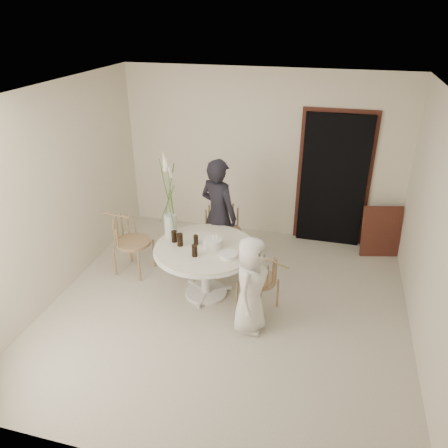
% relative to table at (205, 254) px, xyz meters
% --- Properties ---
extents(ground, '(4.50, 4.50, 0.00)m').
position_rel_table_xyz_m(ground, '(0.35, -0.25, -0.62)').
color(ground, beige).
rests_on(ground, ground).
extents(room_shell, '(4.50, 4.50, 4.50)m').
position_rel_table_xyz_m(room_shell, '(0.35, -0.25, 1.00)').
color(room_shell, white).
rests_on(room_shell, ground).
extents(doorway, '(1.00, 0.10, 2.10)m').
position_rel_table_xyz_m(doorway, '(1.50, 1.94, 0.43)').
color(doorway, black).
rests_on(doorway, ground).
extents(door_trim, '(1.12, 0.03, 2.22)m').
position_rel_table_xyz_m(door_trim, '(1.50, 1.98, 0.49)').
color(door_trim, '#572B1D').
rests_on(door_trim, ground).
extents(table, '(1.33, 1.33, 0.73)m').
position_rel_table_xyz_m(table, '(0.00, 0.00, 0.00)').
color(table, white).
rests_on(table, ground).
extents(picture_frame, '(0.62, 0.32, 0.79)m').
position_rel_table_xyz_m(picture_frame, '(2.30, 1.70, -0.22)').
color(picture_frame, '#572B1D').
rests_on(picture_frame, ground).
extents(chair_far, '(0.67, 0.69, 0.95)m').
position_rel_table_xyz_m(chair_far, '(-0.04, 0.96, -0.00)').
color(chair_far, tan).
rests_on(chair_far, ground).
extents(chair_right, '(0.59, 0.58, 0.80)m').
position_rel_table_xyz_m(chair_right, '(0.82, -0.18, -0.10)').
color(chair_right, tan).
rests_on(chair_right, ground).
extents(chair_left, '(0.56, 0.53, 0.88)m').
position_rel_table_xyz_m(chair_left, '(-1.29, 0.30, -0.05)').
color(chair_left, tan).
rests_on(chair_left, ground).
extents(girl, '(0.72, 0.61, 1.66)m').
position_rel_table_xyz_m(girl, '(-0.03, 0.77, 0.21)').
color(girl, black).
rests_on(girl, ground).
extents(boy, '(0.46, 0.64, 1.22)m').
position_rel_table_xyz_m(boy, '(0.71, -0.53, -0.01)').
color(boy, white).
rests_on(boy, ground).
extents(birthday_cake, '(0.25, 0.25, 0.17)m').
position_rel_table_xyz_m(birthday_cake, '(0.10, 0.01, 0.17)').
color(birthday_cake, white).
rests_on(birthday_cake, table).
extents(cola_tumbler_a, '(0.10, 0.10, 0.17)m').
position_rel_table_xyz_m(cola_tumbler_a, '(-0.32, -0.05, 0.20)').
color(cola_tumbler_a, black).
rests_on(cola_tumbler_a, table).
extents(cola_tumbler_b, '(0.08, 0.08, 0.15)m').
position_rel_table_xyz_m(cola_tumbler_b, '(-0.05, -0.26, 0.19)').
color(cola_tumbler_b, black).
rests_on(cola_tumbler_b, table).
extents(cola_tumbler_c, '(0.09, 0.09, 0.15)m').
position_rel_table_xyz_m(cola_tumbler_c, '(-0.43, 0.02, 0.19)').
color(cola_tumbler_c, black).
rests_on(cola_tumbler_c, table).
extents(cola_tumbler_d, '(0.06, 0.06, 0.13)m').
position_rel_table_xyz_m(cola_tumbler_d, '(-0.13, 0.02, 0.18)').
color(cola_tumbler_d, black).
rests_on(cola_tumbler_d, table).
extents(plate_stack, '(0.23, 0.23, 0.06)m').
position_rel_table_xyz_m(plate_stack, '(0.36, -0.18, 0.14)').
color(plate_stack, white).
rests_on(plate_stack, table).
extents(flower_vase, '(0.17, 0.17, 1.18)m').
position_rel_table_xyz_m(flower_vase, '(-0.52, 0.17, 0.53)').
color(flower_vase, '#BAC3BE').
rests_on(flower_vase, table).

